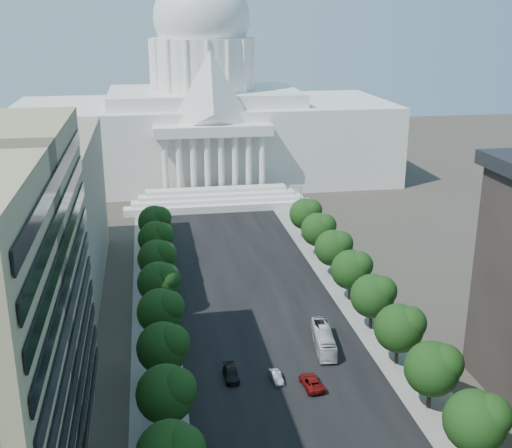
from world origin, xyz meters
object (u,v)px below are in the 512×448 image
car_dark_b (231,374)px  car_red (312,382)px  car_silver (276,377)px  city_bus (324,339)px

car_dark_b → car_red: bearing=-22.0°
car_red → car_dark_b: car_red is taller
car_red → car_dark_b: bearing=-25.7°
car_silver → car_dark_b: (-6.56, 1.69, 0.09)m
car_dark_b → city_bus: 17.46m
car_dark_b → city_bus: bearing=20.9°
car_silver → car_red: bearing=-32.5°
car_red → city_bus: (4.80, 10.87, 0.81)m
car_red → city_bus: size_ratio=0.49×
car_red → car_silver: bearing=-33.4°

